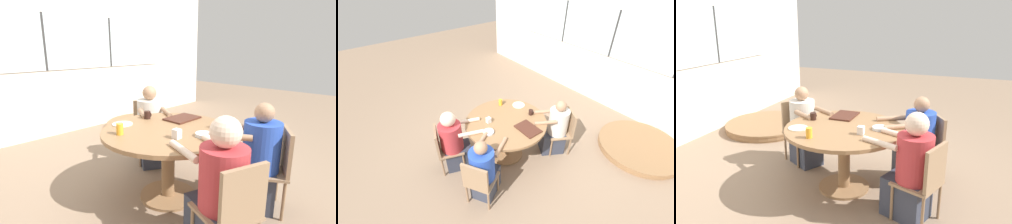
{
  "view_description": "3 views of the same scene",
  "coord_description": "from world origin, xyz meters",
  "views": [
    {
      "loc": [
        -1.84,
        -1.75,
        1.59
      ],
      "look_at": [
        0.0,
        0.0,
        0.94
      ],
      "focal_mm": 28.0,
      "sensor_mm": 36.0,
      "label": 1
    },
    {
      "loc": [
        2.31,
        -1.81,
        3.05
      ],
      "look_at": [
        0.0,
        0.0,
        0.94
      ],
      "focal_mm": 24.0,
      "sensor_mm": 36.0,
      "label": 2
    },
    {
      "loc": [
        -3.26,
        -1.27,
        2.0
      ],
      "look_at": [
        0.0,
        0.0,
        0.94
      ],
      "focal_mm": 35.0,
      "sensor_mm": 36.0,
      "label": 3
    }
  ],
  "objects": [
    {
      "name": "ground_plane",
      "position": [
        0.0,
        0.0,
        0.0
      ],
      "size": [
        16.0,
        16.0,
        0.0
      ],
      "primitive_type": "plane",
      "color": "#8C725B"
    },
    {
      "name": "wall_back_with_windows",
      "position": [
        0.0,
        2.9,
        1.42
      ],
      "size": [
        8.4,
        0.08,
        2.8
      ],
      "color": "silver",
      "rests_on": "ground_plane"
    },
    {
      "name": "dining_table",
      "position": [
        0.0,
        0.0,
        0.61
      ],
      "size": [
        1.35,
        1.35,
        0.76
      ],
      "color": "olive",
      "rests_on": "ground_plane"
    },
    {
      "name": "chair_for_woman_green_shirt",
      "position": [
        0.54,
        -0.9,
        0.5
      ],
      "size": [
        0.55,
        0.55,
        0.84
      ],
      "rotation": [
        0.0,
        0.0,
        0.54
      ],
      "color": "#937556",
      "rests_on": "ground_plane"
    },
    {
      "name": "chair_for_man_blue_shirt",
      "position": [
        0.54,
        0.9,
        0.5
      ],
      "size": [
        0.55,
        0.55,
        0.84
      ],
      "rotation": [
        0.0,
        0.0,
        -3.68
      ],
      "color": "#937556",
      "rests_on": "ground_plane"
    },
    {
      "name": "chair_for_man_teal_shirt",
      "position": [
        -0.37,
        -0.98,
        0.5
      ],
      "size": [
        0.51,
        0.51,
        0.84
      ],
      "rotation": [
        0.0,
        0.0,
        -0.36
      ],
      "color": "#937556",
      "rests_on": "ground_plane"
    },
    {
      "name": "person_woman_green_shirt",
      "position": [
        0.45,
        -0.75,
        0.48
      ],
      "size": [
        0.62,
        0.72,
        1.08
      ],
      "rotation": [
        0.0,
        0.0,
        0.54
      ],
      "color": "#333847",
      "rests_on": "ground_plane"
    },
    {
      "name": "person_man_blue_shirt",
      "position": [
        0.45,
        0.75,
        0.48
      ],
      "size": [
        0.6,
        0.69,
        1.08
      ],
      "rotation": [
        0.0,
        0.0,
        -3.68
      ],
      "color": "#333847",
      "rests_on": "ground_plane"
    },
    {
      "name": "person_man_teal_shirt",
      "position": [
        -0.31,
        -0.82,
        0.5
      ],
      "size": [
        0.56,
        0.73,
        1.13
      ],
      "rotation": [
        0.0,
        0.0,
        -0.36
      ],
      "color": "#333847",
      "rests_on": "ground_plane"
    },
    {
      "name": "food_tray_dark",
      "position": [
        0.38,
        0.14,
        0.77
      ],
      "size": [
        0.38,
        0.27,
        0.02
      ],
      "color": "#472319",
      "rests_on": "dining_table"
    },
    {
      "name": "coffee_mug",
      "position": [
        0.12,
        0.45,
        0.81
      ],
      "size": [
        0.08,
        0.08,
        0.09
      ],
      "color": "black",
      "rests_on": "dining_table"
    },
    {
      "name": "juice_glass",
      "position": [
        -0.44,
        0.22,
        0.82
      ],
      "size": [
        0.07,
        0.07,
        0.11
      ],
      "color": "gold",
      "rests_on": "dining_table"
    },
    {
      "name": "milk_carton_small",
      "position": [
        -0.15,
        -0.25,
        0.81
      ],
      "size": [
        0.07,
        0.07,
        0.09
      ],
      "color": "silver",
      "rests_on": "dining_table"
    },
    {
      "name": "bowl_white_shallow",
      "position": [
        0.07,
        -0.4,
        0.78
      ],
      "size": [
        0.16,
        0.16,
        0.03
      ],
      "color": "silver",
      "rests_on": "dining_table"
    },
    {
      "name": "plate_tortillas",
      "position": [
        -0.22,
        0.47,
        0.77
      ],
      "size": [
        0.22,
        0.22,
        0.01
      ],
      "color": "beige",
      "rests_on": "dining_table"
    },
    {
      "name": "folded_table_stack",
      "position": [
        1.46,
        2.05,
        0.06
      ],
      "size": [
        1.47,
        1.47,
        0.12
      ],
      "color": "olive",
      "rests_on": "ground_plane"
    }
  ]
}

